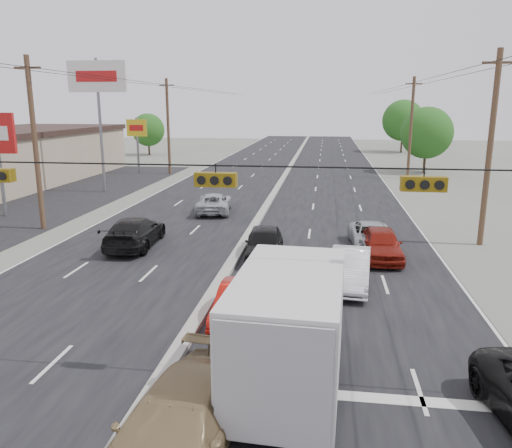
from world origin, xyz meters
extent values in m
plane|color=#606356|center=(0.00, 0.00, 0.00)|extent=(200.00, 200.00, 0.00)
cube|color=black|center=(0.00, 30.00, 0.00)|extent=(20.00, 160.00, 0.02)
cube|color=gray|center=(0.00, 30.00, 0.10)|extent=(0.50, 160.00, 0.20)
cube|color=black|center=(-17.00, 25.00, 0.00)|extent=(10.00, 42.00, 0.02)
cylinder|color=#422D1E|center=(-12.50, 15.00, 5.00)|extent=(0.30, 0.30, 10.00)
cube|color=#422D1E|center=(-12.50, 15.00, 9.30)|extent=(1.60, 0.12, 0.12)
cylinder|color=#422D1E|center=(-12.50, 40.00, 5.00)|extent=(0.30, 0.30, 10.00)
cube|color=#422D1E|center=(-12.50, 40.00, 9.30)|extent=(1.60, 0.12, 0.12)
cylinder|color=#422D1E|center=(12.50, 15.00, 5.00)|extent=(0.30, 0.30, 10.00)
cube|color=#422D1E|center=(12.50, 15.00, 9.30)|extent=(1.60, 0.12, 0.12)
cylinder|color=#422D1E|center=(12.50, 40.00, 5.00)|extent=(0.30, 0.30, 10.00)
cube|color=#422D1E|center=(12.50, 40.00, 9.30)|extent=(1.60, 0.12, 0.12)
cylinder|color=black|center=(0.00, 0.00, 5.80)|extent=(25.00, 0.04, 0.04)
cube|color=#72590C|center=(1.50, 0.00, 5.45)|extent=(1.05, 0.30, 0.35)
cube|color=#72590C|center=(6.50, 0.00, 5.45)|extent=(1.05, 0.30, 0.35)
cylinder|color=slate|center=(-17.00, 18.00, 3.50)|extent=(0.24, 0.24, 7.00)
cylinder|color=slate|center=(-14.50, 28.00, 5.50)|extent=(0.24, 0.24, 11.00)
cube|color=silver|center=(-14.50, 28.00, 9.55)|extent=(5.00, 0.25, 2.50)
cylinder|color=slate|center=(-16.00, 40.00, 3.00)|extent=(0.24, 0.24, 6.00)
cube|color=gold|center=(-16.00, 40.00, 4.90)|extent=(2.20, 0.25, 1.80)
cylinder|color=#382619|center=(-22.00, 60.00, 1.08)|extent=(0.28, 0.28, 2.16)
sphere|color=#275416|center=(-22.00, 60.00, 3.72)|extent=(4.80, 4.80, 4.80)
cylinder|color=#382619|center=(15.00, 45.00, 1.26)|extent=(0.28, 0.28, 2.52)
sphere|color=#275416|center=(15.00, 45.00, 4.34)|extent=(5.60, 5.60, 5.60)
cylinder|color=#382619|center=(16.00, 70.00, 1.44)|extent=(0.28, 0.28, 2.88)
sphere|color=#275416|center=(16.00, 70.00, 4.96)|extent=(6.40, 6.40, 6.40)
cube|color=black|center=(3.50, -0.38, 0.44)|extent=(2.59, 6.90, 0.24)
cube|color=silver|center=(3.46, -1.15, 2.09)|extent=(2.68, 4.97, 2.72)
cube|color=silver|center=(3.63, 2.09, 1.21)|extent=(2.42, 1.96, 1.75)
cylinder|color=black|center=(2.60, 1.90, 0.44)|extent=(0.34, 0.89, 0.87)
cylinder|color=black|center=(4.64, 1.79, 0.44)|extent=(0.34, 0.89, 0.87)
cylinder|color=black|center=(2.37, -2.46, 0.44)|extent=(0.34, 0.89, 0.87)
cylinder|color=black|center=(4.40, -2.57, 0.44)|extent=(0.34, 0.89, 0.87)
imported|color=olive|center=(1.40, -3.52, 0.81)|extent=(2.97, 5.84, 1.63)
imported|color=#B8130B|center=(1.40, 3.69, 0.64)|extent=(1.45, 3.91, 1.28)
imported|color=black|center=(1.40, 10.93, 0.77)|extent=(2.19, 4.63, 1.53)
imported|color=silver|center=(5.33, 7.67, 0.74)|extent=(1.96, 4.59, 1.47)
imported|color=#A0A3A8|center=(6.70, 13.44, 0.64)|extent=(2.38, 4.73, 1.29)
imported|color=maroon|center=(7.00, 11.68, 0.74)|extent=(1.88, 4.41, 1.49)
imported|color=black|center=(-5.58, 12.07, 0.78)|extent=(2.56, 5.53, 1.56)
imported|color=#A5A7AD|center=(-3.37, 21.06, 0.67)|extent=(2.88, 5.10, 1.34)
camera|label=1|loc=(4.20, -12.08, 7.25)|focal=35.00mm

